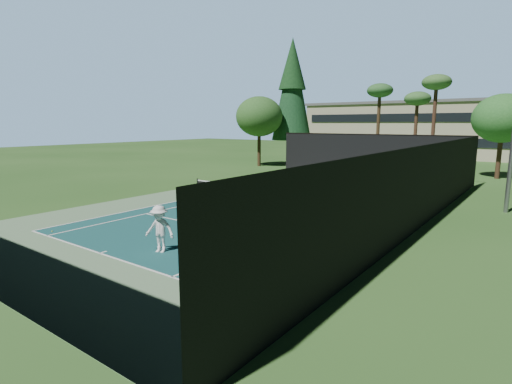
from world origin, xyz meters
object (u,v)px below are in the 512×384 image
(park_bench, at_px, (336,169))
(trash_bin, at_px, (347,171))
(tennis_ball_b, at_px, (267,199))
(tennis_net, at_px, (272,196))
(tennis_ball_c, at_px, (333,204))
(player, at_px, (160,229))
(tennis_ball_a, at_px, (52,231))
(tennis_ball_d, at_px, (265,188))

(park_bench, height_order, trash_bin, park_bench)
(tennis_ball_b, distance_m, park_bench, 14.82)
(tennis_net, relative_size, tennis_ball_c, 179.69)
(tennis_net, distance_m, tennis_ball_b, 1.57)
(player, distance_m, tennis_ball_a, 6.51)
(park_bench, relative_size, trash_bin, 1.59)
(tennis_ball_a, xyz_separation_m, tennis_ball_c, (7.75, 13.64, 0.00))
(tennis_net, xyz_separation_m, tennis_ball_b, (-1.04, 1.05, -0.53))
(tennis_ball_b, relative_size, trash_bin, 0.06)
(tennis_ball_b, relative_size, tennis_ball_d, 1.01)
(tennis_net, height_order, tennis_ball_b, tennis_net)
(tennis_ball_a, bearing_deg, tennis_ball_b, 74.02)
(player, xyz_separation_m, trash_bin, (-3.48, 25.64, -0.45))
(tennis_ball_a, relative_size, tennis_ball_d, 1.06)
(tennis_ball_b, height_order, park_bench, park_bench)
(player, height_order, tennis_ball_a, player)
(player, relative_size, tennis_ball_c, 25.99)
(tennis_ball_c, bearing_deg, park_bench, 114.63)
(tennis_net, bearing_deg, tennis_ball_a, -112.00)
(tennis_net, height_order, trash_bin, tennis_net)
(player, bearing_deg, park_bench, 80.82)
(player, height_order, park_bench, player)
(tennis_ball_b, height_order, trash_bin, trash_bin)
(tennis_ball_a, height_order, tennis_ball_d, tennis_ball_a)
(tennis_ball_d, height_order, trash_bin, trash_bin)
(tennis_net, height_order, park_bench, tennis_net)
(tennis_ball_a, height_order, tennis_ball_b, tennis_ball_a)
(tennis_ball_d, distance_m, park_bench, 10.74)
(player, xyz_separation_m, tennis_ball_a, (-6.36, -1.05, -0.90))
(tennis_ball_b, bearing_deg, tennis_ball_d, 126.63)
(tennis_ball_b, xyz_separation_m, park_bench, (-2.00, 14.68, 0.52))
(tennis_ball_c, relative_size, park_bench, 0.05)
(tennis_ball_d, bearing_deg, tennis_ball_b, -53.37)
(tennis_net, bearing_deg, tennis_ball_b, 134.82)
(tennis_net, xyz_separation_m, park_bench, (-3.04, 15.73, -0.01))
(player, bearing_deg, tennis_ball_c, 64.12)
(trash_bin, bearing_deg, player, -82.26)
(player, bearing_deg, tennis_ball_b, 84.19)
(tennis_ball_b, relative_size, tennis_ball_c, 0.85)
(park_bench, bearing_deg, tennis_net, -79.06)
(tennis_ball_b, bearing_deg, tennis_ball_a, -105.98)
(tennis_ball_a, xyz_separation_m, tennis_ball_d, (0.59, 16.44, -0.00))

